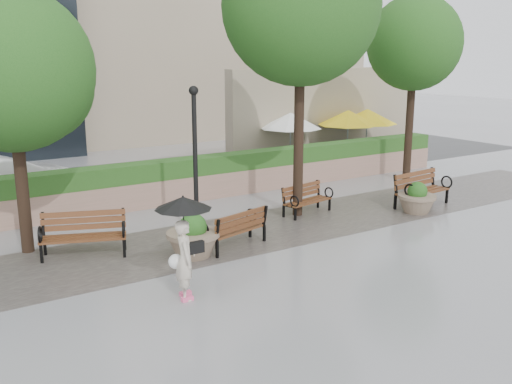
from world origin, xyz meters
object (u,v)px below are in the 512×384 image
planter_left (193,240)px  lamppost (196,170)px  bench_3 (307,206)px  pedestrian (184,237)px  bench_4 (421,196)px  car_right (6,179)px  bench_2 (235,237)px  bench_1 (84,244)px  planter_right (417,201)px

planter_left → lamppost: lamppost is taller
bench_3 → pedestrian: pedestrian is taller
pedestrian → bench_3: bearing=-40.2°
bench_4 → car_right: car_right is taller
bench_2 → bench_4: bench_4 is taller
planter_left → bench_2: bearing=1.9°
bench_1 → bench_2: 3.48m
lamppost → bench_2: bearing=-83.4°
bench_2 → planter_left: planter_left is taller
lamppost → pedestrian: bearing=-120.1°
bench_3 → planter_right: bearing=-41.4°
bench_3 → bench_1: bearing=169.8°
bench_1 → car_right: car_right is taller
bench_2 → planter_left: bearing=-13.1°
lamppost → pedestrian: (-2.09, -3.61, -0.45)m
bench_4 → planter_left: (-7.90, -0.25, 0.09)m
car_right → bench_1: bearing=170.6°
car_right → bench_4: bearing=-139.7°
bench_1 → lamppost: lamppost is taller
planter_left → lamppost: 2.27m
bench_2 → pedestrian: pedestrian is taller
bench_2 → bench_4: 6.78m
bench_3 → pedestrian: 6.60m
planter_right → car_right: car_right is taller
bench_3 → bench_4: size_ratio=0.83×
bench_4 → pedestrian: size_ratio=1.03×
bench_3 → car_right: bearing=127.1°
bench_1 → lamppost: 3.32m
bench_3 → planter_left: size_ratio=1.37×
bench_1 → bench_2: size_ratio=1.11×
bench_1 → planter_right: bench_1 is taller
bench_2 → pedestrian: size_ratio=0.92×
car_right → planter_left: bearing=-175.5°
bench_4 → pedestrian: bearing=-171.9°
bench_2 → planter_right: planter_right is taller
bench_3 → planter_right: 3.23m
bench_4 → car_right: 12.94m
bench_3 → planter_right: planter_right is taller
bench_4 → planter_right: (-0.70, -0.43, 0.05)m
lamppost → pedestrian: lamppost is taller
bench_1 → planter_left: 2.50m
bench_4 → planter_left: size_ratio=1.65×
lamppost → car_right: lamppost is taller
bench_4 → car_right: size_ratio=0.46×
bench_3 → planter_right: size_ratio=1.52×
planter_right → car_right: size_ratio=0.25×
planter_right → bench_1: bearing=170.5°
bench_2 → pedestrian: (-2.28, -2.00, 0.92)m
car_right → pedestrian: size_ratio=2.24×
planter_left → pedestrian: size_ratio=0.62×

